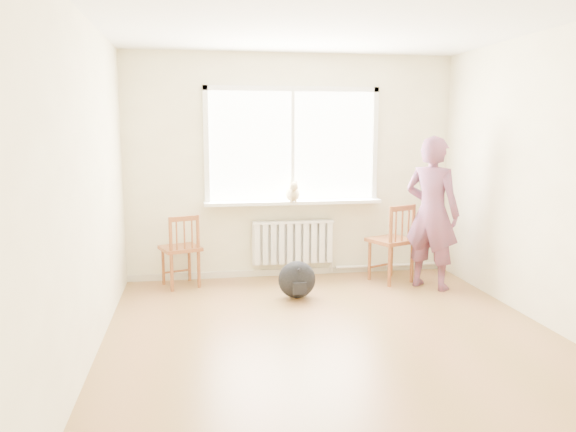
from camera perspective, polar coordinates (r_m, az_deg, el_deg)
name	(u,v)px	position (r m, az deg, el deg)	size (l,w,h in m)	color
floor	(336,341)	(4.99, 4.93, -12.51)	(4.50, 4.50, 0.00)	#8F613B
ceiling	(341,15)	(4.72, 5.40, 19.64)	(4.50, 4.50, 0.00)	white
back_wall	(292,167)	(6.86, 0.41, 5.01)	(4.00, 0.01, 2.70)	#F2EBC1
window	(292,141)	(6.82, 0.45, 7.61)	(2.12, 0.05, 1.42)	white
windowsill	(293,202)	(6.79, 0.56, 1.41)	(2.15, 0.22, 0.04)	white
radiator	(293,242)	(6.89, 0.53, -2.62)	(1.00, 0.12, 0.55)	white
heating_pipe	(389,265)	(7.32, 10.20, -4.96)	(0.04, 0.04, 1.40)	silver
baseboard	(292,272)	(7.06, 0.41, -5.67)	(4.00, 0.03, 0.08)	beige
chair_left	(182,251)	(6.55, -10.75, -3.50)	(0.53, 0.52, 0.85)	#9A562C
chair_right	(394,243)	(6.75, 10.73, -2.71)	(0.60, 0.59, 0.94)	#9A562C
person	(432,213)	(6.55, 14.40, 0.29)	(0.63, 0.42, 1.74)	#BC3E5D
cat	(292,193)	(6.69, 0.46, 2.40)	(0.18, 0.40, 0.27)	beige
backpack	(297,280)	(6.09, 0.91, -6.47)	(0.41, 0.30, 0.41)	black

